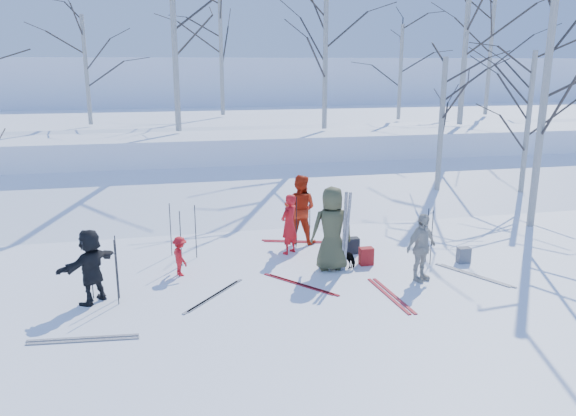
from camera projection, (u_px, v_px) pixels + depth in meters
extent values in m
plane|color=white|center=(303.00, 282.00, 12.32)|extent=(120.00, 120.00, 0.00)
cube|color=white|center=(253.00, 201.00, 18.91)|extent=(70.00, 9.49, 4.12)
cube|color=white|center=(222.00, 139.00, 28.15)|extent=(70.00, 18.00, 2.20)
cube|color=white|center=(196.00, 96.00, 47.77)|extent=(90.00, 30.00, 6.00)
imported|color=#424328|center=(332.00, 229.00, 12.86)|extent=(1.01, 0.71, 1.96)
imported|color=red|center=(289.00, 224.00, 14.01)|extent=(0.66, 0.64, 1.52)
imported|color=red|center=(300.00, 209.00, 14.84)|extent=(1.12, 1.05, 1.84)
imported|color=red|center=(180.00, 256.00, 12.61)|extent=(0.51, 0.66, 0.91)
imported|color=beige|center=(421.00, 247.00, 12.24)|extent=(0.96, 0.71, 1.52)
imported|color=black|center=(91.00, 266.00, 11.10)|extent=(1.27, 1.36, 1.52)
imported|color=black|center=(347.00, 256.00, 13.22)|extent=(0.53, 0.64, 0.49)
cube|color=silver|center=(344.00, 232.00, 12.71)|extent=(0.08, 0.16, 1.90)
cube|color=silver|center=(347.00, 232.00, 12.70)|extent=(0.12, 0.23, 1.89)
cylinder|color=black|center=(91.00, 268.00, 11.29)|extent=(0.02, 0.02, 1.34)
cylinder|color=black|center=(427.00, 235.00, 13.39)|extent=(0.02, 0.02, 1.34)
cylinder|color=black|center=(117.00, 267.00, 11.30)|extent=(0.02, 0.02, 1.34)
cylinder|color=black|center=(116.00, 273.00, 11.02)|extent=(0.02, 0.02, 1.34)
cylinder|color=black|center=(181.00, 239.00, 13.16)|extent=(0.02, 0.02, 1.34)
cylinder|color=black|center=(296.00, 222.00, 14.54)|extent=(0.02, 0.02, 1.34)
cylinder|color=black|center=(310.00, 219.00, 14.83)|extent=(0.02, 0.02, 1.34)
cylinder|color=black|center=(432.00, 238.00, 13.22)|extent=(0.02, 0.02, 1.34)
cylinder|color=black|center=(196.00, 232.00, 13.70)|extent=(0.02, 0.02, 1.34)
cylinder|color=black|center=(171.00, 230.00, 13.87)|extent=(0.02, 0.02, 1.34)
cube|color=maroon|center=(366.00, 256.00, 13.34)|extent=(0.32, 0.22, 0.42)
cube|color=slate|center=(464.00, 255.00, 13.46)|extent=(0.30, 0.20, 0.38)
cube|color=black|center=(352.00, 245.00, 14.15)|extent=(0.34, 0.24, 0.40)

